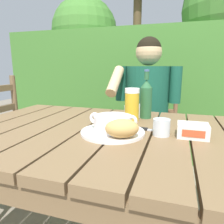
{
  "coord_description": "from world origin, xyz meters",
  "views": [
    {
      "loc": [
        0.32,
        -0.85,
        1.04
      ],
      "look_at": [
        0.03,
        0.06,
        0.84
      ],
      "focal_mm": 33.36,
      "sensor_mm": 36.0,
      "label": 1
    }
  ],
  "objects_px": {
    "table_knife": "(147,129)",
    "butter_tub": "(193,130)",
    "chair_near_diner": "(148,132)",
    "soup_bowl": "(113,123)",
    "diner_bowl": "(138,110)",
    "beer_bottle": "(146,98)",
    "bread_roll": "(122,128)",
    "serving_plate": "(113,132)",
    "beer_glass": "(132,104)",
    "person_eating": "(146,109)",
    "water_glass_small": "(161,127)"
  },
  "relations": [
    {
      "from": "beer_bottle",
      "to": "butter_tub",
      "type": "xyz_separation_m",
      "value": [
        0.23,
        -0.27,
        -0.08
      ]
    },
    {
      "from": "water_glass_small",
      "to": "butter_tub",
      "type": "distance_m",
      "value": 0.12
    },
    {
      "from": "soup_bowl",
      "to": "butter_tub",
      "type": "bearing_deg",
      "value": 9.0
    },
    {
      "from": "butter_tub",
      "to": "diner_bowl",
      "type": "xyz_separation_m",
      "value": [
        -0.28,
        0.33,
        -0.0
      ]
    },
    {
      "from": "beer_glass",
      "to": "butter_tub",
      "type": "bearing_deg",
      "value": -33.81
    },
    {
      "from": "soup_bowl",
      "to": "bread_roll",
      "type": "height_order",
      "value": "soup_bowl"
    },
    {
      "from": "beer_bottle",
      "to": "water_glass_small",
      "type": "height_order",
      "value": "beer_bottle"
    },
    {
      "from": "beer_bottle",
      "to": "water_glass_small",
      "type": "bearing_deg",
      "value": -69.28
    },
    {
      "from": "beer_glass",
      "to": "person_eating",
      "type": "bearing_deg",
      "value": 89.66
    },
    {
      "from": "butter_tub",
      "to": "diner_bowl",
      "type": "height_order",
      "value": "butter_tub"
    },
    {
      "from": "soup_bowl",
      "to": "diner_bowl",
      "type": "relative_size",
      "value": 1.33
    },
    {
      "from": "serving_plate",
      "to": "butter_tub",
      "type": "bearing_deg",
      "value": 9.0
    },
    {
      "from": "chair_near_diner",
      "to": "person_eating",
      "type": "xyz_separation_m",
      "value": [
        -0.0,
        -0.2,
        0.24
      ]
    },
    {
      "from": "bread_roll",
      "to": "table_knife",
      "type": "bearing_deg",
      "value": 64.55
    },
    {
      "from": "bread_roll",
      "to": "butter_tub",
      "type": "height_order",
      "value": "bread_roll"
    },
    {
      "from": "bread_roll",
      "to": "butter_tub",
      "type": "bearing_deg",
      "value": 24.34
    },
    {
      "from": "beer_bottle",
      "to": "diner_bowl",
      "type": "relative_size",
      "value": 1.68
    },
    {
      "from": "bread_roll",
      "to": "diner_bowl",
      "type": "bearing_deg",
      "value": 92.94
    },
    {
      "from": "person_eating",
      "to": "diner_bowl",
      "type": "relative_size",
      "value": 8.0
    },
    {
      "from": "beer_glass",
      "to": "water_glass_small",
      "type": "distance_m",
      "value": 0.27
    },
    {
      "from": "soup_bowl",
      "to": "beer_bottle",
      "type": "relative_size",
      "value": 0.79
    },
    {
      "from": "chair_near_diner",
      "to": "soup_bowl",
      "type": "xyz_separation_m",
      "value": [
        -0.03,
        -0.93,
        0.32
      ]
    },
    {
      "from": "chair_near_diner",
      "to": "person_eating",
      "type": "height_order",
      "value": "person_eating"
    },
    {
      "from": "serving_plate",
      "to": "bread_roll",
      "type": "relative_size",
      "value": 1.75
    },
    {
      "from": "table_knife",
      "to": "butter_tub",
      "type": "bearing_deg",
      "value": -11.14
    },
    {
      "from": "beer_bottle",
      "to": "bread_roll",
      "type": "bearing_deg",
      "value": -94.76
    },
    {
      "from": "chair_near_diner",
      "to": "diner_bowl",
      "type": "xyz_separation_m",
      "value": [
        0.0,
        -0.55,
        0.3
      ]
    },
    {
      "from": "beer_glass",
      "to": "diner_bowl",
      "type": "distance_m",
      "value": 0.15
    },
    {
      "from": "table_knife",
      "to": "diner_bowl",
      "type": "xyz_separation_m",
      "value": [
        -0.1,
        0.3,
        0.02
      ]
    },
    {
      "from": "beer_bottle",
      "to": "water_glass_small",
      "type": "distance_m",
      "value": 0.31
    },
    {
      "from": "soup_bowl",
      "to": "water_glass_small",
      "type": "relative_size",
      "value": 3.01
    },
    {
      "from": "person_eating",
      "to": "diner_bowl",
      "type": "xyz_separation_m",
      "value": [
        0.0,
        -0.35,
        0.06
      ]
    },
    {
      "from": "bread_roll",
      "to": "chair_near_diner",
      "type": "bearing_deg",
      "value": 91.32
    },
    {
      "from": "soup_bowl",
      "to": "beer_bottle",
      "type": "height_order",
      "value": "beer_bottle"
    },
    {
      "from": "water_glass_small",
      "to": "soup_bowl",
      "type": "bearing_deg",
      "value": -169.62
    },
    {
      "from": "person_eating",
      "to": "butter_tub",
      "type": "distance_m",
      "value": 0.74
    },
    {
      "from": "butter_tub",
      "to": "person_eating",
      "type": "bearing_deg",
      "value": 112.81
    },
    {
      "from": "chair_near_diner",
      "to": "water_glass_small",
      "type": "xyz_separation_m",
      "value": [
        0.16,
        -0.9,
        0.31
      ]
    },
    {
      "from": "beer_glass",
      "to": "beer_bottle",
      "type": "distance_m",
      "value": 0.1
    },
    {
      "from": "serving_plate",
      "to": "diner_bowl",
      "type": "xyz_separation_m",
      "value": [
        0.03,
        0.38,
        0.02
      ]
    },
    {
      "from": "bread_roll",
      "to": "serving_plate",
      "type": "bearing_deg",
      "value": 130.6
    },
    {
      "from": "bread_roll",
      "to": "table_knife",
      "type": "xyz_separation_m",
      "value": [
        0.07,
        0.15,
        -0.04
      ]
    },
    {
      "from": "serving_plate",
      "to": "soup_bowl",
      "type": "height_order",
      "value": "soup_bowl"
    },
    {
      "from": "butter_tub",
      "to": "diner_bowl",
      "type": "relative_size",
      "value": 0.75
    },
    {
      "from": "person_eating",
      "to": "beer_glass",
      "type": "xyz_separation_m",
      "value": [
        -0.0,
        -0.49,
        0.11
      ]
    },
    {
      "from": "person_eating",
      "to": "table_knife",
      "type": "bearing_deg",
      "value": -81.23
    },
    {
      "from": "serving_plate",
      "to": "butter_tub",
      "type": "height_order",
      "value": "butter_tub"
    },
    {
      "from": "person_eating",
      "to": "table_knife",
      "type": "relative_size",
      "value": 7.74
    },
    {
      "from": "soup_bowl",
      "to": "table_knife",
      "type": "distance_m",
      "value": 0.16
    },
    {
      "from": "butter_tub",
      "to": "chair_near_diner",
      "type": "bearing_deg",
      "value": 107.85
    }
  ]
}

